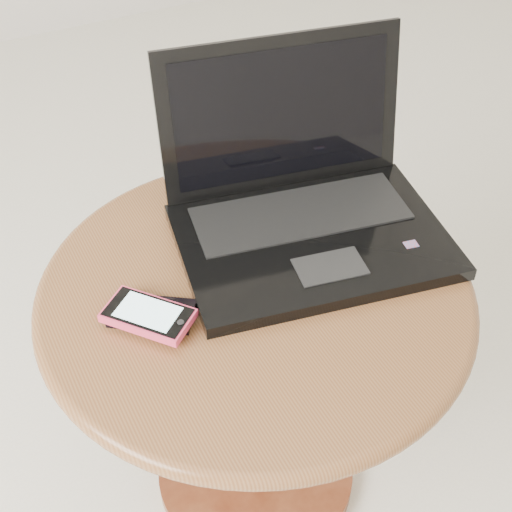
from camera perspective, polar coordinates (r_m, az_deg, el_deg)
table at (r=1.05m, az=-0.04°, el=-6.17°), size 0.59×0.59×0.47m
laptop at (r=1.04m, az=3.70°, el=4.15°), size 0.42×0.36×0.24m
phone_black at (r=0.94m, az=-8.16°, el=-4.44°), size 0.12×0.11×0.01m
phone_pink at (r=0.92m, az=-8.43°, el=-4.60°), size 0.12×0.12×0.01m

